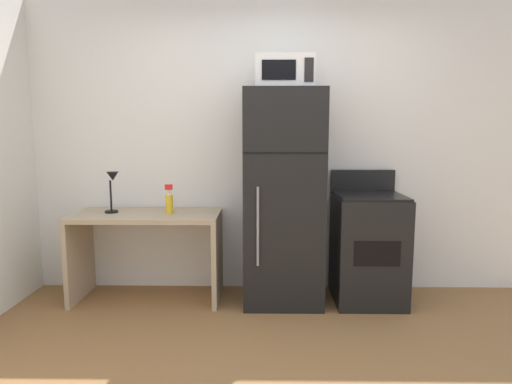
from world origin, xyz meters
TOP-DOWN VIEW (x-y plane):
  - wall_back_white at (0.00, 1.70)m, footprint 5.00×0.10m
  - desk at (-1.07, 1.35)m, footprint 1.24×0.57m
  - desk_lamp at (-1.36, 1.36)m, footprint 0.14×0.12m
  - spray_bottle at (-0.87, 1.34)m, footprint 0.06×0.06m
  - refrigerator at (0.09, 1.33)m, footprint 0.65×0.63m
  - microwave at (0.09, 1.31)m, footprint 0.46×0.35m
  - oven_range at (0.81, 1.33)m, footprint 0.57×0.61m

SIDE VIEW (x-z plane):
  - oven_range at x=0.81m, z-range -0.08..1.02m
  - desk at x=-1.07m, z-range 0.15..0.90m
  - spray_bottle at x=-0.87m, z-range 0.72..0.97m
  - refrigerator at x=0.09m, z-range 0.00..1.78m
  - desk_lamp at x=-1.36m, z-range 0.81..1.17m
  - wall_back_white at x=0.00m, z-range 0.00..2.60m
  - microwave at x=0.09m, z-range 1.78..2.04m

